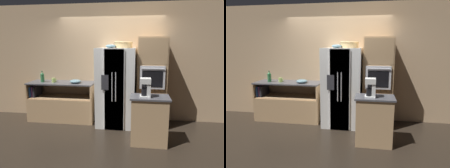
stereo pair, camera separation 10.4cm
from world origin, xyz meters
TOP-DOWN VIEW (x-y plane):
  - ground_plane at (0.00, 0.00)m, footprint 20.00×20.00m
  - wall_back at (0.00, 0.50)m, footprint 12.00×0.06m
  - counter_left at (-1.19, 0.17)m, footprint 1.60×0.59m
  - refrigerator at (0.17, 0.07)m, footprint 0.85×0.82m
  - wall_oven at (0.96, 0.13)m, footprint 0.63×0.72m
  - island_counter at (0.89, -0.79)m, footprint 0.71×0.46m
  - wicker_basket at (0.33, 0.10)m, footprint 0.41×0.41m
  - fruit_bowl at (0.06, -0.01)m, footprint 0.23×0.23m
  - bottle_tall at (-1.65, 0.14)m, footprint 0.09×0.09m
  - mug at (-1.36, 0.14)m, footprint 0.13×0.09m
  - mixing_bowl at (-0.81, 0.11)m, footprint 0.26×0.26m
  - coffee_maker at (0.82, -0.83)m, footprint 0.19×0.18m

SIDE VIEW (x-z plane):
  - ground_plane at x=0.00m, z-range 0.00..0.00m
  - counter_left at x=-1.19m, z-range -0.13..0.82m
  - island_counter at x=0.89m, z-range 0.00..0.91m
  - refrigerator at x=0.17m, z-range 0.00..1.77m
  - mixing_bowl at x=-0.81m, z-range 0.95..1.03m
  - mug at x=-1.36m, z-range 0.95..1.05m
  - wall_oven at x=0.96m, z-range 0.00..2.00m
  - bottle_tall at x=-1.65m, z-range 0.94..1.21m
  - coffee_maker at x=0.82m, z-range 0.93..1.27m
  - wall_back at x=0.00m, z-range 0.00..2.80m
  - fruit_bowl at x=0.06m, z-range 1.77..1.85m
  - wicker_basket at x=0.33m, z-range 1.77..1.91m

